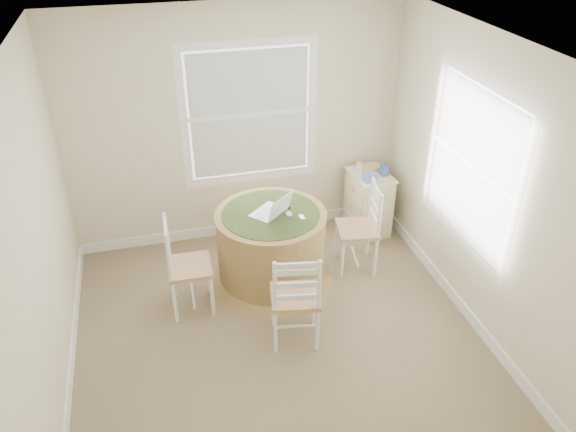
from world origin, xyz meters
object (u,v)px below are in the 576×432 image
object	(u,v)px
chair_left	(190,266)
corner_chest	(368,202)
round_table	(271,244)
chair_near	(295,296)
chair_right	(357,229)
laptop	(271,211)

from	to	relation	value
chair_left	corner_chest	distance (m)	2.31
round_table	chair_near	size ratio (longest dim) A/B	1.35
chair_left	corner_chest	xyz separation A→B (m)	(2.14, 0.86, -0.11)
round_table	chair_right	distance (m)	0.91
round_table	chair_left	world-z (taller)	chair_left
chair_left	chair_near	distance (m)	1.07
chair_near	corner_chest	xyz separation A→B (m)	(1.30, 1.53, -0.11)
chair_right	chair_near	bearing A→B (deg)	-36.35
chair_left	chair_right	distance (m)	1.76
chair_near	chair_left	bearing A→B (deg)	-27.85
round_table	corner_chest	bearing A→B (deg)	21.88
laptop	corner_chest	size ratio (longest dim) A/B	0.62
round_table	corner_chest	distance (m)	1.45
chair_left	laptop	world-z (taller)	laptop
corner_chest	round_table	bearing A→B (deg)	-158.05
chair_near	laptop	distance (m)	0.96
chair_left	laptop	size ratio (longest dim) A/B	2.08
chair_right	corner_chest	xyz separation A→B (m)	(0.39, 0.65, -0.11)
chair_left	chair_near	world-z (taller)	same
round_table	laptop	size ratio (longest dim) A/B	2.80
round_table	laptop	world-z (taller)	laptop
chair_right	laptop	xyz separation A→B (m)	(-0.90, 0.02, 0.34)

